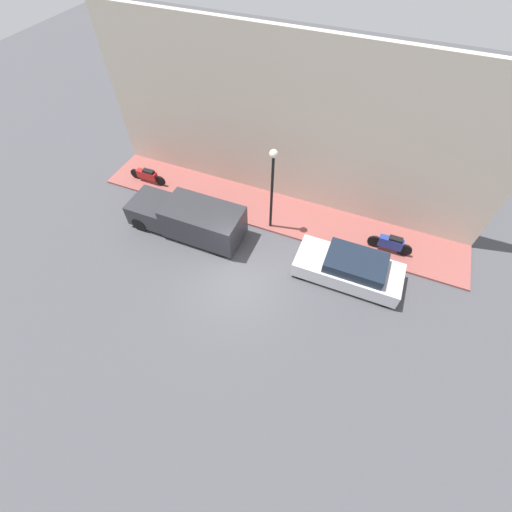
% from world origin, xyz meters
% --- Properties ---
extents(ground_plane, '(60.00, 60.00, 0.00)m').
position_xyz_m(ground_plane, '(0.00, 0.00, 0.00)').
color(ground_plane, '#47474C').
extents(sidewalk, '(2.56, 18.07, 0.11)m').
position_xyz_m(sidewalk, '(4.41, 0.00, 0.05)').
color(sidewalk, '#934C47').
rests_on(sidewalk, ground_plane).
extents(building_facade, '(0.30, 18.07, 7.59)m').
position_xyz_m(building_facade, '(5.84, 0.00, 3.80)').
color(building_facade, beige).
rests_on(building_facade, ground_plane).
extents(parked_car, '(1.80, 4.31, 1.31)m').
position_xyz_m(parked_car, '(1.94, -4.20, 0.63)').
color(parked_car, silver).
rests_on(parked_car, ground_plane).
extents(delivery_van, '(1.85, 5.35, 1.66)m').
position_xyz_m(delivery_van, '(1.77, 3.22, 0.86)').
color(delivery_van, '#2D2D33').
rests_on(delivery_van, ground_plane).
extents(motorcycle_red, '(0.30, 2.08, 0.77)m').
position_xyz_m(motorcycle_red, '(3.97, 6.92, 0.53)').
color(motorcycle_red, '#B21E1E').
rests_on(motorcycle_red, sidewalk).
extents(motorcycle_blue, '(0.30, 1.91, 0.87)m').
position_xyz_m(motorcycle_blue, '(4.00, -5.56, 0.57)').
color(motorcycle_blue, navy).
rests_on(motorcycle_blue, sidewalk).
extents(streetlamp, '(0.35, 0.35, 4.16)m').
position_xyz_m(streetlamp, '(3.42, -0.18, 2.93)').
color(streetlamp, black).
rests_on(streetlamp, sidewalk).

